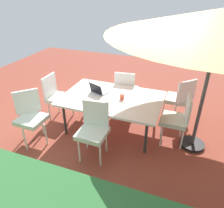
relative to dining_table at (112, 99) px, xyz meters
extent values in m
cube|color=brown|center=(0.00, 0.00, -0.69)|extent=(10.00, 10.00, 0.02)
cube|color=silver|center=(0.00, 0.00, 0.02)|extent=(1.89, 1.26, 0.04)
cylinder|color=#333333|center=(-0.79, -0.48, -0.34)|extent=(0.05, 0.05, 0.69)
cylinder|color=#333333|center=(0.79, -0.48, -0.34)|extent=(0.05, 0.05, 0.69)
cylinder|color=#333333|center=(-0.79, 0.48, -0.34)|extent=(0.05, 0.05, 0.69)
cylinder|color=#333333|center=(0.79, 0.48, -0.34)|extent=(0.05, 0.05, 0.69)
cylinder|color=#4C4C4C|center=(-1.57, -0.02, 0.46)|extent=(0.06, 0.06, 2.29)
cone|color=#DBB766|center=(-1.57, -0.02, 1.48)|extent=(3.21, 3.21, 0.35)
cylinder|color=black|center=(-1.57, -0.02, -0.65)|extent=(0.44, 0.44, 0.06)
cube|color=silver|center=(1.21, 0.89, -0.19)|extent=(0.46, 0.46, 0.08)
cube|color=white|center=(1.36, 0.75, 0.07)|extent=(0.33, 0.34, 0.45)
cylinder|color=white|center=(1.20, 1.15, -0.46)|extent=(0.03, 0.03, 0.45)
cylinder|color=white|center=(0.95, 0.89, -0.46)|extent=(0.03, 0.03, 0.45)
cylinder|color=white|center=(1.46, 0.90, -0.46)|extent=(0.03, 0.03, 0.45)
cylinder|color=white|center=(1.22, 0.64, -0.46)|extent=(0.03, 0.03, 0.45)
cube|color=silver|center=(0.01, 0.87, -0.19)|extent=(0.46, 0.46, 0.08)
cube|color=white|center=(0.04, 0.66, 0.07)|extent=(0.44, 0.09, 0.45)
cylinder|color=white|center=(0.17, 1.07, -0.46)|extent=(0.03, 0.03, 0.45)
cylinder|color=white|center=(-0.19, 1.03, -0.46)|extent=(0.03, 0.03, 0.45)
cylinder|color=white|center=(0.21, 0.71, -0.46)|extent=(0.03, 0.03, 0.45)
cylinder|color=white|center=(-0.15, 0.67, -0.46)|extent=(0.03, 0.03, 0.45)
cube|color=silver|center=(1.18, 0.01, -0.19)|extent=(0.46, 0.46, 0.08)
cube|color=white|center=(1.39, 0.01, 0.07)|extent=(0.05, 0.44, 0.45)
cylinder|color=white|center=(1.00, 0.19, -0.46)|extent=(0.03, 0.03, 0.45)
cylinder|color=white|center=(1.01, -0.17, -0.46)|extent=(0.03, 0.03, 0.45)
cylinder|color=white|center=(1.36, 0.19, -0.46)|extent=(0.03, 0.03, 0.45)
cylinder|color=white|center=(1.37, -0.17, -0.46)|extent=(0.03, 0.03, 0.45)
cube|color=silver|center=(-1.18, 0.00, -0.19)|extent=(0.46, 0.46, 0.08)
cube|color=white|center=(-1.39, -0.03, 0.07)|extent=(0.09, 0.44, 0.45)
cylinder|color=white|center=(-0.98, -0.16, -0.46)|extent=(0.03, 0.03, 0.45)
cylinder|color=white|center=(-1.02, 0.20, -0.46)|extent=(0.03, 0.03, 0.45)
cylinder|color=white|center=(-1.33, -0.20, -0.46)|extent=(0.03, 0.03, 0.45)
cylinder|color=white|center=(-1.38, 0.15, -0.46)|extent=(0.03, 0.03, 0.45)
cube|color=silver|center=(-1.16, -0.84, -0.19)|extent=(0.46, 0.46, 0.08)
cube|color=white|center=(-1.31, -0.70, 0.07)|extent=(0.33, 0.34, 0.45)
cylinder|color=white|center=(-1.16, -1.10, -0.46)|extent=(0.03, 0.03, 0.45)
cylinder|color=white|center=(-0.91, -0.84, -0.46)|extent=(0.03, 0.03, 0.45)
cylinder|color=white|center=(-1.42, -0.85, -0.46)|extent=(0.03, 0.03, 0.45)
cylinder|color=white|center=(-1.16, -0.59, -0.46)|extent=(0.03, 0.03, 0.45)
cube|color=silver|center=(-0.02, -0.87, -0.19)|extent=(0.46, 0.46, 0.08)
cube|color=white|center=(-0.04, -0.67, 0.07)|extent=(0.44, 0.08, 0.45)
cylinder|color=white|center=(-0.18, -1.07, -0.46)|extent=(0.03, 0.03, 0.45)
cylinder|color=white|center=(0.18, -1.04, -0.46)|extent=(0.03, 0.03, 0.45)
cylinder|color=white|center=(-0.21, -0.71, -0.46)|extent=(0.03, 0.03, 0.45)
cylinder|color=white|center=(0.15, -0.68, -0.46)|extent=(0.03, 0.03, 0.45)
cube|color=gray|center=(0.30, -0.12, 0.05)|extent=(0.38, 0.32, 0.02)
cube|color=black|center=(0.35, -0.02, 0.16)|extent=(0.32, 0.17, 0.20)
cylinder|color=#CC4C33|center=(-0.20, 0.01, 0.10)|extent=(0.08, 0.08, 0.11)
camera|label=1|loc=(-1.27, 3.38, 1.94)|focal=34.35mm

